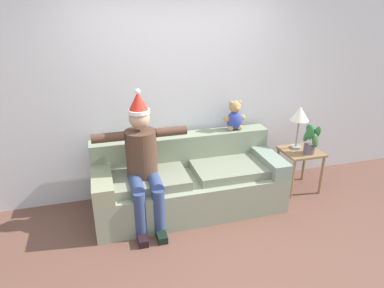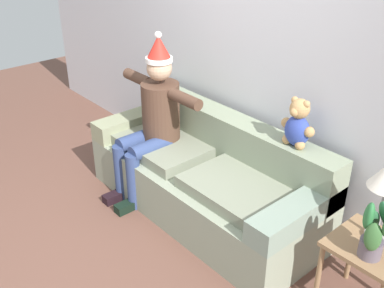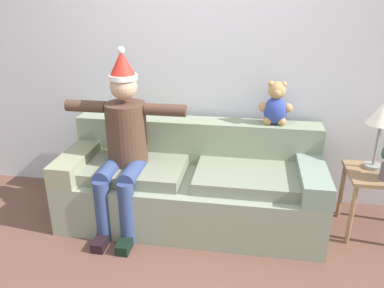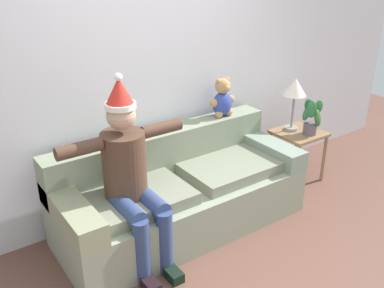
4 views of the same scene
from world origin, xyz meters
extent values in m
cube|color=silver|center=(0.00, 1.55, 1.35)|extent=(7.00, 0.10, 2.70)
cube|color=gray|center=(0.00, 0.98, 0.22)|extent=(2.21, 0.88, 0.44)
cube|color=gray|center=(0.00, 1.30, 0.64)|extent=(2.21, 0.24, 0.39)
cube|color=gray|center=(-0.99, 0.98, 0.53)|extent=(0.22, 0.88, 0.18)
cube|color=gray|center=(0.99, 0.98, 0.53)|extent=(0.22, 0.88, 0.18)
cube|color=gray|center=(-0.50, 0.93, 0.49)|extent=(0.88, 0.62, 0.10)
cube|color=gray|center=(0.50, 0.93, 0.49)|extent=(0.88, 0.62, 0.10)
cylinder|color=#4F3427|center=(-0.55, 0.96, 0.80)|extent=(0.34, 0.34, 0.52)
sphere|color=tan|center=(-0.55, 0.96, 1.20)|extent=(0.22, 0.22, 0.22)
cylinder|color=white|center=(-0.55, 0.96, 1.28)|extent=(0.23, 0.23, 0.04)
cone|color=red|center=(-0.55, 0.96, 1.39)|extent=(0.21, 0.21, 0.20)
sphere|color=white|center=(-0.55, 0.96, 1.49)|extent=(0.06, 0.06, 0.06)
cylinder|color=navy|center=(-0.65, 0.76, 0.54)|extent=(0.14, 0.40, 0.14)
cylinder|color=navy|center=(-0.65, 0.56, 0.27)|extent=(0.13, 0.13, 0.54)
cube|color=black|center=(-0.65, 0.48, 0.04)|extent=(0.10, 0.24, 0.08)
cylinder|color=navy|center=(-0.45, 0.76, 0.54)|extent=(0.14, 0.40, 0.14)
cylinder|color=navy|center=(-0.45, 0.56, 0.27)|extent=(0.13, 0.13, 0.54)
cube|color=black|center=(-0.45, 0.48, 0.04)|extent=(0.10, 0.24, 0.08)
cylinder|color=#4F3427|center=(-0.89, 0.96, 1.02)|extent=(0.34, 0.10, 0.10)
cylinder|color=#4F3427|center=(-0.21, 0.96, 1.02)|extent=(0.34, 0.10, 0.10)
ellipsoid|color=#2F429B|center=(0.68, 1.30, 0.95)|extent=(0.20, 0.16, 0.24)
sphere|color=tan|center=(0.68, 1.30, 1.13)|extent=(0.15, 0.15, 0.15)
sphere|color=tan|center=(0.68, 1.24, 1.12)|extent=(0.07, 0.07, 0.07)
sphere|color=tan|center=(0.63, 1.30, 1.19)|extent=(0.05, 0.05, 0.05)
sphere|color=tan|center=(0.74, 1.30, 1.19)|extent=(0.05, 0.05, 0.05)
sphere|color=tan|center=(0.58, 1.30, 0.98)|extent=(0.08, 0.08, 0.08)
sphere|color=tan|center=(0.62, 1.27, 0.87)|extent=(0.08, 0.08, 0.08)
sphere|color=tan|center=(0.79, 1.30, 0.98)|extent=(0.08, 0.08, 0.08)
sphere|color=tan|center=(0.74, 1.27, 0.87)|extent=(0.08, 0.08, 0.08)
cube|color=#8E6A48|center=(1.52, 1.03, 0.54)|extent=(0.48, 0.46, 0.03)
cylinder|color=#8E6A48|center=(1.31, 0.83, 0.26)|extent=(0.04, 0.04, 0.52)
cylinder|color=#8E6A48|center=(1.31, 1.23, 0.26)|extent=(0.04, 0.04, 0.52)
cylinder|color=gray|center=(1.50, 1.12, 0.57)|extent=(0.14, 0.14, 0.03)
cylinder|color=gray|center=(1.50, 1.12, 0.76)|extent=(0.02, 0.02, 0.35)
cone|color=white|center=(1.50, 1.12, 1.03)|extent=(0.24, 0.24, 0.18)
camera|label=1|loc=(-0.96, -2.49, 2.32)|focal=32.08mm
camera|label=2|loc=(2.49, -1.30, 2.48)|focal=43.08mm
camera|label=3|loc=(0.48, -1.94, 1.92)|focal=35.79mm
camera|label=4|loc=(-1.81, -1.75, 2.28)|focal=40.17mm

